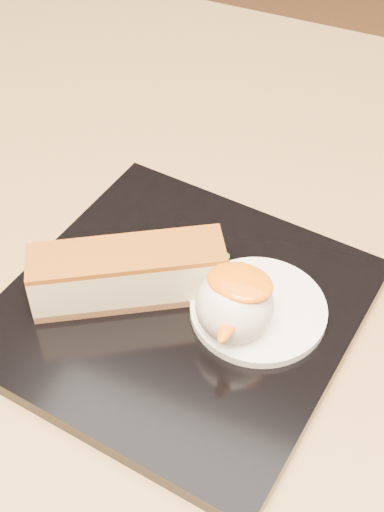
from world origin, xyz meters
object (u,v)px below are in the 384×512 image
at_px(dessert_plate, 180,311).
at_px(ice_cream_scoop, 235,305).
at_px(cheesecake, 128,273).
at_px(table, 223,421).

distance_m(dessert_plate, ice_cream_scoop, 0.05).
relative_size(cheesecake, ice_cream_scoop, 2.55).
bearing_deg(table, dessert_plate, -137.53).
height_order(dessert_plate, cheesecake, cheesecake).
distance_m(cheesecake, ice_cream_scoop, 0.08).
distance_m(table, dessert_plate, 0.17).
bearing_deg(dessert_plate, ice_cream_scoop, -7.13).
height_order(dessert_plate, ice_cream_scoop, ice_cream_scoop).
distance_m(dessert_plate, cheesecake, 0.04).
xyz_separation_m(cheesecake, ice_cream_scoop, (0.07, 0.00, 0.00)).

